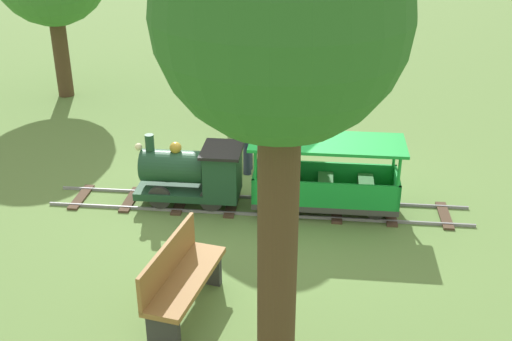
{
  "coord_description": "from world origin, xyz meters",
  "views": [
    {
      "loc": [
        -7.55,
        -0.68,
        4.12
      ],
      "look_at": [
        0.0,
        0.12,
        0.55
      ],
      "focal_mm": 44.35,
      "sensor_mm": 36.0,
      "label": 1
    }
  ],
  "objects": [
    {
      "name": "locomotive",
      "position": [
        0.0,
        0.96,
        0.48
      ],
      "size": [
        0.68,
        1.45,
        0.96
      ],
      "color": "#1E472D",
      "rests_on": "ground_plane"
    },
    {
      "name": "park_bench",
      "position": [
        -2.36,
        0.63,
        0.42
      ],
      "size": [
        1.35,
        0.64,
        0.82
      ],
      "color": "olive",
      "rests_on": "ground_plane"
    },
    {
      "name": "conductor_person",
      "position": [
        1.13,
        0.37,
        0.96
      ],
      "size": [
        0.3,
        0.3,
        1.62
      ],
      "color": "#282D47",
      "rests_on": "ground_plane"
    },
    {
      "name": "passenger_car",
      "position": [
        0.0,
        -0.8,
        0.42
      ],
      "size": [
        0.78,
        2.0,
        0.97
      ],
      "color": "#3F3F3F",
      "rests_on": "ground_plane"
    },
    {
      "name": "track",
      "position": [
        0.0,
        0.1,
        0.02
      ],
      "size": [
        0.72,
        5.7,
        0.04
      ],
      "color": "gray",
      "rests_on": "ground_plane"
    },
    {
      "name": "oak_tree_near",
      "position": [
        -3.09,
        -0.39,
        3.15
      ],
      "size": [
        1.87,
        1.87,
        4.17
      ],
      "color": "#4C3823",
      "rests_on": "ground_plane"
    },
    {
      "name": "ground_plane",
      "position": [
        0.0,
        0.0,
        0.0
      ],
      "size": [
        60.0,
        60.0,
        0.0
      ],
      "primitive_type": "plane",
      "color": "#608442"
    }
  ]
}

